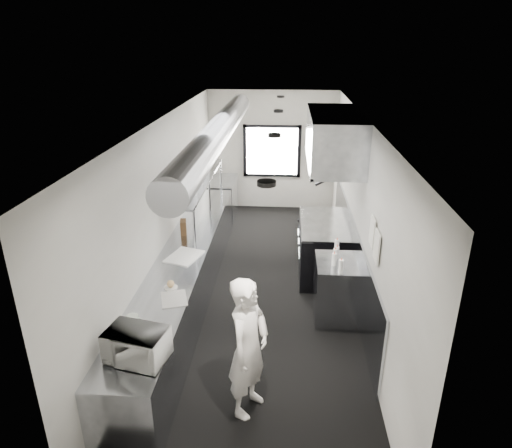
% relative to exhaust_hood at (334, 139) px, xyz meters
% --- Properties ---
extents(floor, '(3.00, 8.00, 0.01)m').
position_rel_exhaust_hood_xyz_m(floor, '(-1.10, -0.70, -2.39)').
color(floor, black).
rests_on(floor, ground).
extents(ceiling, '(3.00, 8.00, 0.01)m').
position_rel_exhaust_hood_xyz_m(ceiling, '(-1.10, -0.70, 0.41)').
color(ceiling, beige).
rests_on(ceiling, wall_back).
extents(wall_back, '(3.00, 0.02, 2.80)m').
position_rel_exhaust_hood_xyz_m(wall_back, '(-1.10, 3.30, -0.99)').
color(wall_back, beige).
rests_on(wall_back, floor).
extents(wall_front, '(3.00, 0.02, 2.80)m').
position_rel_exhaust_hood_xyz_m(wall_front, '(-1.10, -4.70, -0.99)').
color(wall_front, beige).
rests_on(wall_front, floor).
extents(wall_left, '(0.02, 8.00, 2.80)m').
position_rel_exhaust_hood_xyz_m(wall_left, '(-2.60, -0.70, -0.99)').
color(wall_left, beige).
rests_on(wall_left, floor).
extents(wall_right, '(0.02, 8.00, 2.80)m').
position_rel_exhaust_hood_xyz_m(wall_right, '(0.40, -0.70, -0.99)').
color(wall_right, beige).
rests_on(wall_right, floor).
extents(wall_cladding, '(0.03, 5.50, 1.10)m').
position_rel_exhaust_hood_xyz_m(wall_cladding, '(0.38, -0.40, -1.84)').
color(wall_cladding, gray).
rests_on(wall_cladding, wall_right).
extents(hvac_duct, '(0.40, 6.40, 0.40)m').
position_rel_exhaust_hood_xyz_m(hvac_duct, '(-1.80, -0.30, 0.16)').
color(hvac_duct, gray).
rests_on(hvac_duct, ceiling).
extents(service_window, '(1.36, 0.05, 1.25)m').
position_rel_exhaust_hood_xyz_m(service_window, '(-1.10, 3.26, -0.99)').
color(service_window, white).
rests_on(service_window, wall_back).
extents(exhaust_hood, '(0.81, 2.20, 0.88)m').
position_rel_exhaust_hood_xyz_m(exhaust_hood, '(0.00, 0.00, 0.00)').
color(exhaust_hood, gray).
rests_on(exhaust_hood, ceiling).
extents(prep_counter, '(0.70, 6.00, 0.90)m').
position_rel_exhaust_hood_xyz_m(prep_counter, '(-2.25, -1.20, -1.94)').
color(prep_counter, gray).
rests_on(prep_counter, floor).
extents(pass_shelf, '(0.45, 3.00, 0.68)m').
position_rel_exhaust_hood_xyz_m(pass_shelf, '(-2.29, 0.30, -0.86)').
color(pass_shelf, gray).
rests_on(pass_shelf, prep_counter).
extents(range, '(0.88, 1.60, 0.94)m').
position_rel_exhaust_hood_xyz_m(range, '(-0.06, 0.00, -1.92)').
color(range, black).
rests_on(range, floor).
extents(bottle_station, '(0.65, 0.80, 0.90)m').
position_rel_exhaust_hood_xyz_m(bottle_station, '(0.05, -1.40, -1.94)').
color(bottle_station, gray).
rests_on(bottle_station, floor).
extents(far_work_table, '(0.70, 1.20, 0.90)m').
position_rel_exhaust_hood_xyz_m(far_work_table, '(-2.25, 2.50, -1.94)').
color(far_work_table, gray).
rests_on(far_work_table, floor).
extents(notice_sheet_a, '(0.02, 0.28, 0.38)m').
position_rel_exhaust_hood_xyz_m(notice_sheet_a, '(0.37, -1.90, -0.79)').
color(notice_sheet_a, white).
rests_on(notice_sheet_a, wall_right).
extents(notice_sheet_b, '(0.02, 0.28, 0.38)m').
position_rel_exhaust_hood_xyz_m(notice_sheet_b, '(0.37, -2.25, -0.84)').
color(notice_sheet_b, white).
rests_on(notice_sheet_b, wall_right).
extents(line_cook, '(0.60, 0.71, 1.64)m').
position_rel_exhaust_hood_xyz_m(line_cook, '(-1.09, -3.33, -1.57)').
color(line_cook, silver).
rests_on(line_cook, floor).
extents(microwave, '(0.62, 0.52, 0.33)m').
position_rel_exhaust_hood_xyz_m(microwave, '(-2.17, -3.68, -1.33)').
color(microwave, silver).
rests_on(microwave, prep_counter).
extents(deli_tub_a, '(0.17, 0.17, 0.10)m').
position_rel_exhaust_hood_xyz_m(deli_tub_a, '(-2.41, -3.10, -1.44)').
color(deli_tub_a, beige).
rests_on(deli_tub_a, prep_counter).
extents(deli_tub_b, '(0.18, 0.18, 0.10)m').
position_rel_exhaust_hood_xyz_m(deli_tub_b, '(-2.35, -3.19, -1.44)').
color(deli_tub_b, beige).
rests_on(deli_tub_b, prep_counter).
extents(newspaper, '(0.41, 0.46, 0.01)m').
position_rel_exhaust_hood_xyz_m(newspaper, '(-2.08, -2.56, -1.49)').
color(newspaper, silver).
rests_on(newspaper, prep_counter).
extents(small_plate, '(0.21, 0.21, 0.01)m').
position_rel_exhaust_hood_xyz_m(small_plate, '(-2.18, -2.29, -1.48)').
color(small_plate, silver).
rests_on(small_plate, prep_counter).
extents(pastry, '(0.09, 0.09, 0.09)m').
position_rel_exhaust_hood_xyz_m(pastry, '(-2.18, -2.29, -1.43)').
color(pastry, '#DCB273').
rests_on(pastry, small_plate).
extents(cutting_board, '(0.55, 0.64, 0.02)m').
position_rel_exhaust_hood_xyz_m(cutting_board, '(-2.20, -1.39, -1.48)').
color(cutting_board, silver).
rests_on(cutting_board, prep_counter).
extents(knife_block, '(0.14, 0.23, 0.23)m').
position_rel_exhaust_hood_xyz_m(knife_block, '(-2.40, -0.55, -1.38)').
color(knife_block, '#54371D').
rests_on(knife_block, prep_counter).
extents(plate_stack_a, '(0.34, 0.34, 0.31)m').
position_rel_exhaust_hood_xyz_m(plate_stack_a, '(-2.27, -0.52, -0.67)').
color(plate_stack_a, silver).
rests_on(plate_stack_a, pass_shelf).
extents(plate_stack_b, '(0.33, 0.33, 0.32)m').
position_rel_exhaust_hood_xyz_m(plate_stack_b, '(-2.27, 0.06, -0.66)').
color(plate_stack_b, silver).
rests_on(plate_stack_b, pass_shelf).
extents(plate_stack_c, '(0.26, 0.26, 0.33)m').
position_rel_exhaust_hood_xyz_m(plate_stack_c, '(-2.27, 0.48, -0.65)').
color(plate_stack_c, silver).
rests_on(plate_stack_c, pass_shelf).
extents(plate_stack_d, '(0.22, 0.22, 0.33)m').
position_rel_exhaust_hood_xyz_m(plate_stack_d, '(-2.30, 0.93, -0.66)').
color(plate_stack_d, silver).
rests_on(plate_stack_d, pass_shelf).
extents(squeeze_bottle_a, '(0.09, 0.09, 0.19)m').
position_rel_exhaust_hood_xyz_m(squeeze_bottle_a, '(0.04, -1.72, -1.39)').
color(squeeze_bottle_a, silver).
rests_on(squeeze_bottle_a, bottle_station).
extents(squeeze_bottle_b, '(0.07, 0.07, 0.18)m').
position_rel_exhaust_hood_xyz_m(squeeze_bottle_b, '(-0.03, -1.50, -1.40)').
color(squeeze_bottle_b, silver).
rests_on(squeeze_bottle_b, bottle_station).
extents(squeeze_bottle_c, '(0.08, 0.08, 0.18)m').
position_rel_exhaust_hood_xyz_m(squeeze_bottle_c, '(-0.01, -1.35, -1.40)').
color(squeeze_bottle_c, silver).
rests_on(squeeze_bottle_c, bottle_station).
extents(squeeze_bottle_d, '(0.08, 0.08, 0.18)m').
position_rel_exhaust_hood_xyz_m(squeeze_bottle_d, '(0.03, -1.27, -1.40)').
color(squeeze_bottle_d, silver).
rests_on(squeeze_bottle_d, bottle_station).
extents(squeeze_bottle_e, '(0.07, 0.07, 0.20)m').
position_rel_exhaust_hood_xyz_m(squeeze_bottle_e, '(0.04, -1.06, -1.39)').
color(squeeze_bottle_e, silver).
rests_on(squeeze_bottle_e, bottle_station).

